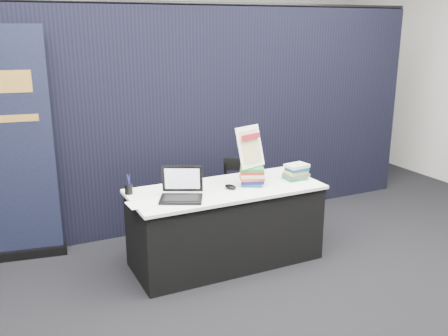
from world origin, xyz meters
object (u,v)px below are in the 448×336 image
display_table (226,225)px  book_stack_tall (251,176)px  laptop (179,192)px  pullup_banner (5,162)px  info_sign (250,147)px  book_stack_short (296,172)px  stacking_chair (246,193)px

display_table → book_stack_tall: bearing=-8.5°
laptop → pullup_banner: 1.69m
info_sign → pullup_banner: 2.28m
laptop → book_stack_short: size_ratio=2.00×
display_table → info_sign: 0.78m
laptop → book_stack_tall: bearing=30.4°
pullup_banner → laptop: bearing=-28.8°
laptop → book_stack_tall: size_ratio=1.69×
info_sign → stacking_chair: info_sign is taller
display_table → laptop: (-0.50, -0.09, 0.44)m
stacking_chair → info_sign: bearing=-90.4°
info_sign → pullup_banner: (-2.07, 0.95, -0.13)m
laptop → stacking_chair: laptop is taller
book_stack_short → laptop: bearing=-178.3°
display_table → stacking_chair: (0.50, 0.54, 0.08)m
book_stack_short → pullup_banner: pullup_banner is taller
display_table → stacking_chair: 0.74m
book_stack_tall → info_sign: bearing=90.0°
book_stack_tall → stacking_chair: size_ratio=0.32×
book_stack_tall → pullup_banner: size_ratio=0.12×
info_sign → pullup_banner: pullup_banner is taller
book_stack_short → book_stack_tall: bearing=177.9°
info_sign → display_table: bearing=161.5°
pullup_banner → book_stack_short: bearing=-12.0°
laptop → book_stack_tall: laptop is taller
display_table → info_sign: bearing=-1.6°
display_table → pullup_banner: (-1.82, 0.95, 0.61)m
stacking_chair → book_stack_short: bearing=-44.2°
display_table → stacking_chair: size_ratio=2.20×
laptop → stacking_chair: (1.00, 0.63, -0.36)m
display_table → info_sign: (0.25, -0.01, 0.74)m
display_table → pullup_banner: bearing=152.5°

